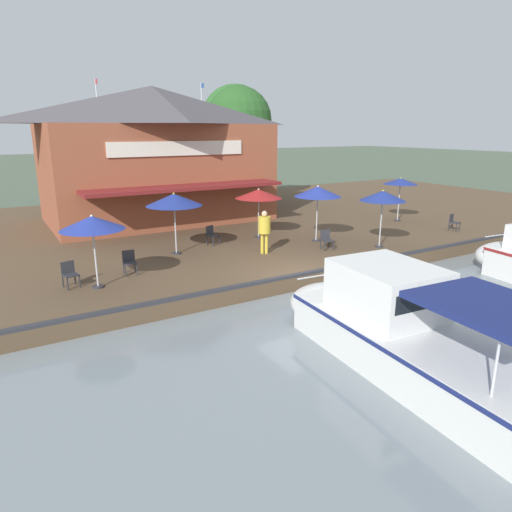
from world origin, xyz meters
TOP-DOWN VIEW (x-y plane):
  - ground_plane at (0.00, 0.00)m, footprint 220.00×220.00m
  - quay_deck at (-11.00, 0.00)m, footprint 22.00×56.00m
  - quay_edge_fender at (-0.10, 0.00)m, footprint 0.20×50.40m
  - waterfront_restaurant at (-13.02, -0.73)m, footprint 9.10×12.33m
  - patio_umbrella_mid_patio_left at (-5.50, 10.79)m, footprint 1.86×1.86m
  - patio_umbrella_by_entrance at (-3.96, 3.73)m, footprint 2.14×2.14m
  - patio_umbrella_near_quay_edge at (-2.50, -6.49)m, footprint 2.04×2.04m
  - patio_umbrella_mid_patio_right at (-5.97, 1.79)m, footprint 2.21×2.21m
  - patio_umbrella_far_corner at (-1.65, 5.46)m, footprint 1.98×1.98m
  - patio_umbrella_back_row at (-5.17, -2.71)m, footprint 2.30×2.30m
  - cafe_chair_back_row_seat at (-2.19, 11.24)m, footprint 0.53×0.53m
  - cafe_chair_under_first_umbrella at (-5.90, -0.72)m, footprint 0.57×0.57m
  - cafe_chair_beside_entrance at (-3.45, -5.16)m, footprint 0.48×0.48m
  - cafe_chair_mid_patio at (-3.04, -7.26)m, footprint 0.52×0.52m
  - cafe_chair_facing_river at (-2.56, 3.18)m, footprint 0.53×0.53m
  - person_mid_patio at (-3.33, 0.48)m, footprint 0.51×0.51m
  - motorboat_nearest_quay at (5.21, -0.98)m, footprint 8.49×3.15m
  - swan at (7.11, -1.27)m, footprint 0.62×0.38m
  - tree_upstream_bank at (-17.84, 6.94)m, footprint 5.27×5.02m
  - tree_downstream_bank at (-16.27, 6.36)m, footprint 4.79×4.56m

SIDE VIEW (x-z plane):
  - ground_plane at x=0.00m, z-range 0.00..0.00m
  - swan at x=7.11m, z-range -0.12..0.57m
  - quay_deck at x=-11.00m, z-range 0.00..0.60m
  - quay_edge_fender at x=-0.10m, z-range 0.60..0.70m
  - motorboat_nearest_quay at x=5.21m, z-range -0.27..2.05m
  - cafe_chair_back_row_seat at x=-2.19m, z-range 0.65..1.50m
  - cafe_chair_under_first_umbrella at x=-5.90m, z-range 0.65..1.50m
  - cafe_chair_beside_entrance at x=-3.45m, z-range 0.65..1.50m
  - cafe_chair_mid_patio at x=-3.04m, z-range 0.65..1.50m
  - cafe_chair_facing_river at x=-2.56m, z-range 0.65..1.50m
  - person_mid_patio at x=-3.33m, z-range 0.85..2.66m
  - patio_umbrella_mid_patio_right at x=-5.97m, z-range 1.53..3.90m
  - patio_umbrella_near_quay_edge at x=-2.50m, z-range 1.55..3.99m
  - patio_umbrella_mid_patio_left at x=-5.50m, z-range 1.61..4.06m
  - patio_umbrella_far_corner at x=-1.65m, z-range 1.60..4.14m
  - patio_umbrella_back_row at x=-5.17m, z-range 1.60..4.17m
  - patio_umbrella_by_entrance at x=-3.96m, z-range 1.62..4.21m
  - waterfront_restaurant at x=-13.02m, z-range 0.53..8.13m
  - tree_downstream_bank at x=-16.27m, z-range 2.17..10.12m
  - tree_upstream_bank at x=-17.84m, z-range 2.05..10.25m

